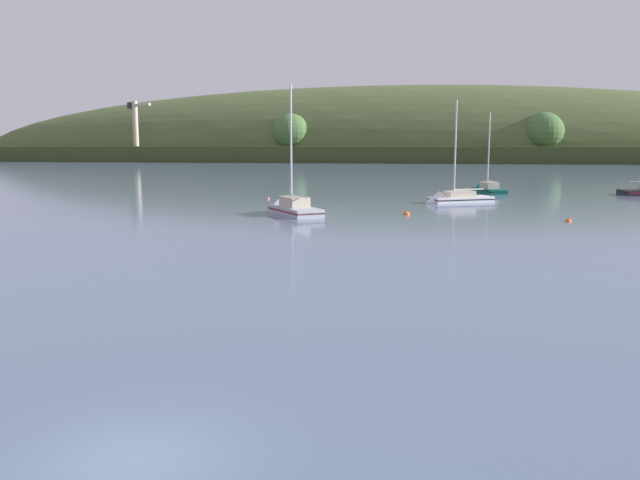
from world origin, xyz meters
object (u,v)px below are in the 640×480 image
(dockside_crane, at_px, (136,132))
(mooring_buoy_midchannel, at_px, (268,199))
(sailboat_near_mooring, at_px, (291,210))
(sailboat_midwater_white, at_px, (453,201))
(sailboat_far_left, at_px, (487,190))
(mooring_buoy_off_fishing_boat, at_px, (568,222))
(mooring_buoy_foreground, at_px, (406,215))

(dockside_crane, relative_size, mooring_buoy_midchannel, 40.64)
(mooring_buoy_midchannel, bearing_deg, sailboat_near_mooring, -72.77)
(dockside_crane, xyz_separation_m, sailboat_midwater_white, (96.04, -155.44, -10.23))
(sailboat_far_left, relative_size, mooring_buoy_off_fishing_boat, 19.55)
(dockside_crane, xyz_separation_m, mooring_buoy_off_fishing_boat, (103.88, -172.42, -10.43))
(sailboat_near_mooring, distance_m, mooring_buoy_midchannel, 17.02)
(sailboat_near_mooring, relative_size, mooring_buoy_midchannel, 24.86)
(sailboat_far_left, distance_m, mooring_buoy_foreground, 30.43)
(mooring_buoy_midchannel, bearing_deg, mooring_buoy_foreground, -45.02)
(mooring_buoy_foreground, bearing_deg, sailboat_far_left, 66.83)
(sailboat_midwater_white, distance_m, mooring_buoy_foreground, 13.98)
(sailboat_near_mooring, distance_m, mooring_buoy_foreground, 10.88)
(mooring_buoy_foreground, bearing_deg, mooring_buoy_off_fishing_boat, -17.28)
(sailboat_near_mooring, bearing_deg, mooring_buoy_foreground, -119.09)
(dockside_crane, height_order, mooring_buoy_midchannel, dockside_crane)
(sailboat_midwater_white, height_order, sailboat_far_left, sailboat_midwater_white)
(dockside_crane, relative_size, sailboat_near_mooring, 1.63)
(sailboat_midwater_white, relative_size, mooring_buoy_foreground, 17.54)
(dockside_crane, height_order, mooring_buoy_foreground, dockside_crane)
(dockside_crane, xyz_separation_m, mooring_buoy_midchannel, (74.41, -152.28, -10.43))
(sailboat_midwater_white, relative_size, sailboat_far_left, 1.07)
(sailboat_midwater_white, relative_size, mooring_buoy_midchannel, 23.62)
(dockside_crane, distance_m, sailboat_far_left, 173.86)
(dockside_crane, bearing_deg, sailboat_far_left, -13.82)
(sailboat_near_mooring, relative_size, sailboat_midwater_white, 1.05)
(sailboat_near_mooring, height_order, sailboat_far_left, sailboat_near_mooring)
(dockside_crane, distance_m, sailboat_near_mooring, 186.59)
(mooring_buoy_midchannel, xyz_separation_m, mooring_buoy_off_fishing_boat, (29.47, -20.14, -0.00))
(mooring_buoy_midchannel, bearing_deg, sailboat_midwater_white, -8.32)
(sailboat_far_left, relative_size, mooring_buoy_midchannel, 22.09)
(mooring_buoy_foreground, distance_m, mooring_buoy_off_fishing_boat, 14.21)
(sailboat_far_left, bearing_deg, sailboat_near_mooring, 125.68)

